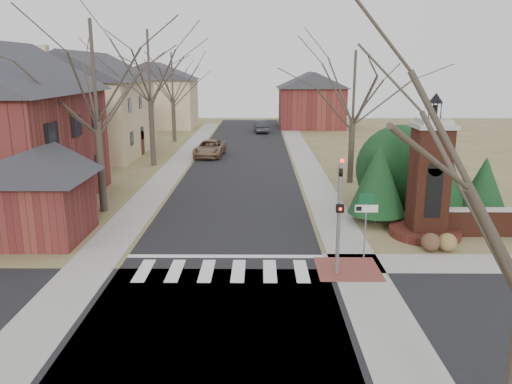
{
  "coord_description": "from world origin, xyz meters",
  "views": [
    {
      "loc": [
        1.4,
        -16.84,
        7.52
      ],
      "look_at": [
        1.24,
        6.0,
        1.81
      ],
      "focal_mm": 35.0,
      "sensor_mm": 36.0,
      "label": 1
    }
  ],
  "objects_px": {
    "sign_post": "(366,213)",
    "distant_car": "(261,127)",
    "traffic_signal_pole": "(339,208)",
    "pickup_truck": "(210,148)",
    "brick_gate_monument": "(428,190)"
  },
  "relations": [
    {
      "from": "brick_gate_monument",
      "to": "distant_car",
      "type": "xyz_separation_m",
      "value": [
        -7.4,
        37.56,
        -1.46
      ]
    },
    {
      "from": "traffic_signal_pole",
      "to": "distant_car",
      "type": "distance_m",
      "value": 42.11
    },
    {
      "from": "traffic_signal_pole",
      "to": "brick_gate_monument",
      "type": "height_order",
      "value": "brick_gate_monument"
    },
    {
      "from": "sign_post",
      "to": "brick_gate_monument",
      "type": "relative_size",
      "value": 0.42
    },
    {
      "from": "sign_post",
      "to": "pickup_truck",
      "type": "bearing_deg",
      "value": 109.52
    },
    {
      "from": "pickup_truck",
      "to": "traffic_signal_pole",
      "type": "bearing_deg",
      "value": -69.83
    },
    {
      "from": "traffic_signal_pole",
      "to": "pickup_truck",
      "type": "xyz_separation_m",
      "value": [
        -7.22,
        25.44,
        -1.89
      ]
    },
    {
      "from": "pickup_truck",
      "to": "distant_car",
      "type": "height_order",
      "value": "distant_car"
    },
    {
      "from": "sign_post",
      "to": "distant_car",
      "type": "distance_m",
      "value": 40.78
    },
    {
      "from": "sign_post",
      "to": "pickup_truck",
      "type": "xyz_separation_m",
      "value": [
        -8.52,
        24.03,
        -1.25
      ]
    },
    {
      "from": "pickup_truck",
      "to": "brick_gate_monument",
      "type": "bearing_deg",
      "value": -56.12
    },
    {
      "from": "sign_post",
      "to": "traffic_signal_pole",
      "type": "bearing_deg",
      "value": -132.43
    },
    {
      "from": "sign_post",
      "to": "distant_car",
      "type": "relative_size",
      "value": 0.65
    },
    {
      "from": "brick_gate_monument",
      "to": "distant_car",
      "type": "distance_m",
      "value": 38.31
    },
    {
      "from": "brick_gate_monument",
      "to": "pickup_truck",
      "type": "xyz_separation_m",
      "value": [
        -11.92,
        21.02,
        -1.47
      ]
    }
  ]
}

